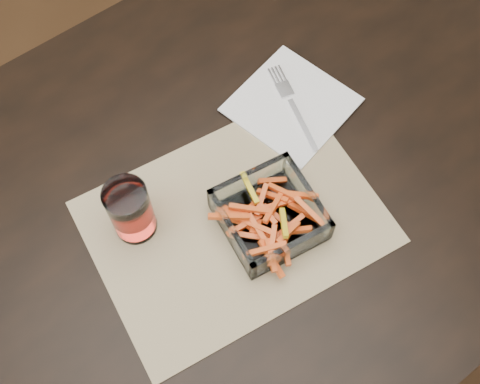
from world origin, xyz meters
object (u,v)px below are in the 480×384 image
Objects in this scene: fork at (292,104)px; dining_table at (209,222)px; tumbler at (131,212)px; glass_bowl at (269,216)px.

dining_table is at bearing -149.81° from fork.
dining_table is 0.19m from tumbler.
dining_table is 13.64× the size of tumbler.
glass_bowl is (0.06, -0.09, 0.11)m from dining_table.
tumbler is 0.63× the size of fork.
glass_bowl is at bearing -57.33° from dining_table.
glass_bowl is 1.40× the size of tumbler.
fork is (0.23, 0.06, 0.10)m from dining_table.
tumbler is (-0.17, 0.12, 0.03)m from glass_bowl.
fork reaches higher than dining_table.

